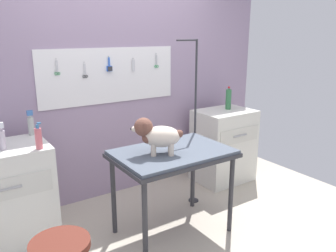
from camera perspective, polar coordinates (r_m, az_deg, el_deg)
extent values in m
cube|color=#B4AA98|center=(3.26, 2.59, -18.83)|extent=(4.40, 4.00, 0.04)
cube|color=#99839F|center=(3.86, -8.56, 5.30)|extent=(4.00, 0.06, 2.30)
cube|color=white|center=(3.76, -9.56, 8.25)|extent=(1.55, 0.02, 0.59)
cylinder|color=gray|center=(3.54, -18.12, 10.57)|extent=(0.01, 0.02, 0.01)
cube|color=silver|center=(3.54, -18.08, 9.42)|extent=(0.01, 0.00, 0.11)
cube|color=silver|center=(3.54, -17.89, 9.44)|extent=(0.01, 0.00, 0.11)
torus|color=#328D51|center=(3.54, -18.09, 8.24)|extent=(0.03, 0.01, 0.03)
torus|color=#328D51|center=(3.55, -17.68, 8.28)|extent=(0.03, 0.01, 0.03)
cylinder|color=gray|center=(3.63, -13.79, 10.26)|extent=(0.01, 0.02, 0.01)
cube|color=silver|center=(3.63, -13.75, 9.14)|extent=(0.01, 0.00, 0.11)
cube|color=silver|center=(3.63, -13.57, 9.16)|extent=(0.01, 0.00, 0.11)
torus|color=black|center=(3.63, -13.78, 7.99)|extent=(0.03, 0.01, 0.03)
torus|color=black|center=(3.64, -13.40, 8.03)|extent=(0.03, 0.01, 0.03)
cylinder|color=gray|center=(3.73, -9.86, 11.32)|extent=(0.01, 0.02, 0.01)
cylinder|color=blue|center=(3.72, -9.76, 10.47)|extent=(0.02, 0.02, 0.09)
cube|color=blue|center=(3.73, -9.70, 9.36)|extent=(0.06, 0.02, 0.06)
cube|color=#333338|center=(3.72, -9.60, 9.35)|extent=(0.05, 0.01, 0.05)
cylinder|color=gray|center=(3.86, -5.85, 11.08)|extent=(0.01, 0.02, 0.01)
cube|color=silver|center=(3.86, -5.75, 9.96)|extent=(0.03, 0.01, 0.13)
cylinder|color=gray|center=(4.00, -2.02, 11.91)|extent=(0.01, 0.02, 0.01)
cube|color=silver|center=(4.00, -2.01, 10.90)|extent=(0.01, 0.00, 0.11)
cube|color=silver|center=(4.00, -1.86, 10.91)|extent=(0.01, 0.00, 0.11)
torus|color=#27954D|center=(4.00, -2.09, 9.85)|extent=(0.03, 0.01, 0.03)
torus|color=#27954D|center=(4.01, -1.76, 9.87)|extent=(0.03, 0.01, 0.03)
cylinder|color=#2D2D33|center=(2.78, -3.84, -15.95)|extent=(0.04, 0.04, 0.74)
cylinder|color=#2D2D33|center=(3.27, 10.40, -11.11)|extent=(0.04, 0.04, 0.74)
cylinder|color=#2D2D33|center=(3.22, -9.04, -11.40)|extent=(0.04, 0.04, 0.74)
cylinder|color=#2D2D33|center=(3.65, 4.13, -7.93)|extent=(0.04, 0.04, 0.74)
cube|color=#2D2D33|center=(3.05, 0.77, -4.88)|extent=(1.03, 0.69, 0.03)
cube|color=#495260|center=(3.03, 0.78, -4.33)|extent=(1.00, 0.67, 0.03)
cylinder|color=#2D2D33|center=(3.91, 4.24, -12.19)|extent=(0.11, 0.11, 0.01)
cylinder|color=#2D2D33|center=(3.60, 4.51, 0.16)|extent=(0.02, 0.02, 1.75)
cylinder|color=#2D2D33|center=(3.40, 3.18, 14.05)|extent=(0.24, 0.02, 0.02)
cylinder|color=beige|center=(2.88, -2.42, -3.99)|extent=(0.05, 0.05, 0.11)
cylinder|color=beige|center=(2.97, -2.43, -3.39)|extent=(0.05, 0.05, 0.11)
cylinder|color=beige|center=(2.89, 0.53, -3.95)|extent=(0.05, 0.05, 0.11)
cylinder|color=beige|center=(2.98, 0.43, -3.35)|extent=(0.05, 0.05, 0.11)
ellipsoid|color=beige|center=(2.90, -1.09, -1.75)|extent=(0.38, 0.34, 0.18)
ellipsoid|color=brown|center=(2.90, -3.28, -1.95)|extent=(0.17, 0.18, 0.10)
sphere|color=brown|center=(2.88, -4.10, -0.17)|extent=(0.16, 0.16, 0.16)
ellipsoid|color=beige|center=(2.88, -5.43, -0.48)|extent=(0.09, 0.09, 0.05)
sphere|color=black|center=(2.88, -6.06, -0.49)|extent=(0.02, 0.02, 0.02)
ellipsoid|color=brown|center=(2.81, -3.81, -0.29)|extent=(0.06, 0.05, 0.09)
ellipsoid|color=brown|center=(2.94, -3.76, 0.41)|extent=(0.06, 0.05, 0.09)
sphere|color=brown|center=(2.90, 1.89, -1.29)|extent=(0.07, 0.07, 0.07)
cube|color=silver|center=(3.28, -25.79, -10.80)|extent=(0.80, 0.56, 0.90)
cube|color=beige|center=(2.94, -25.39, -9.49)|extent=(0.70, 0.01, 0.18)
cylinder|color=#99999E|center=(2.93, -25.36, -9.55)|extent=(0.24, 0.02, 0.02)
cube|color=silver|center=(4.33, 9.18, -3.23)|extent=(0.68, 0.52, 0.89)
cube|color=beige|center=(4.09, 11.80, -1.57)|extent=(0.60, 0.01, 0.18)
cylinder|color=#99999E|center=(4.09, 11.88, -1.59)|extent=(0.20, 0.02, 0.02)
cylinder|color=#5C251B|center=(2.28, -17.52, -18.29)|extent=(0.36, 0.36, 0.04)
cylinder|color=#B4A9B9|center=(3.03, -25.85, -2.13)|extent=(0.05, 0.05, 0.16)
cylinder|color=#B4A9B9|center=(3.01, -26.05, -0.51)|extent=(0.02, 0.02, 0.02)
cube|color=silver|center=(3.00, -26.12, 0.09)|extent=(0.05, 0.03, 0.04)
cylinder|color=#ADB3AD|center=(3.36, -21.78, -0.04)|extent=(0.05, 0.05, 0.16)
cylinder|color=#ADB3AD|center=(3.34, -21.93, 1.49)|extent=(0.02, 0.02, 0.02)
cube|color=#3F71B8|center=(3.33, -21.98, 2.03)|extent=(0.05, 0.03, 0.04)
cylinder|color=#D4646F|center=(2.93, -20.68, -1.97)|extent=(0.05, 0.05, 0.17)
cylinder|color=teal|center=(2.91, -20.87, -0.08)|extent=(0.02, 0.02, 0.03)
cube|color=teal|center=(2.90, -20.66, 0.44)|extent=(0.03, 0.01, 0.01)
cylinder|color=#2F6C40|center=(4.27, 9.99, 4.35)|extent=(0.07, 0.07, 0.24)
cone|color=#2F6C40|center=(4.25, 10.07, 6.07)|extent=(0.07, 0.07, 0.02)
cylinder|color=red|center=(4.25, 10.08, 6.34)|extent=(0.03, 0.03, 0.02)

